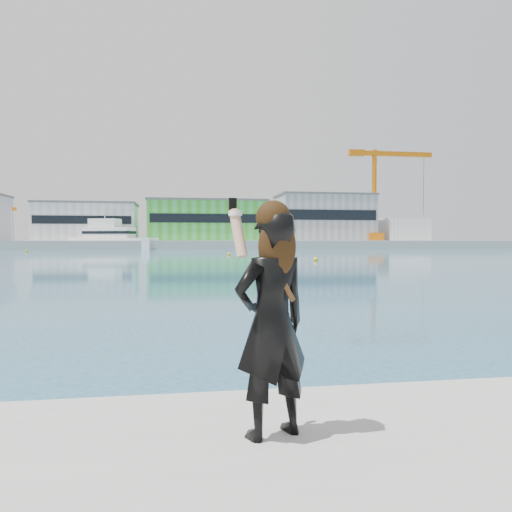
{
  "coord_description": "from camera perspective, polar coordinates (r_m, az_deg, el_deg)",
  "views": [
    {
      "loc": [
        -0.28,
        -3.64,
        2.23
      ],
      "look_at": [
        0.4,
        0.57,
        2.09
      ],
      "focal_mm": 35.0,
      "sensor_mm": 36.0,
      "label": 1
    }
  ],
  "objects": [
    {
      "name": "warehouse_white",
      "position": [
        133.48,
        -18.68,
        3.74
      ],
      "size": [
        24.48,
        15.35,
        9.5
      ],
      "color": "silver",
      "rests_on": "far_quay"
    },
    {
      "name": "warehouse_grey_right",
      "position": [
        137.78,
        7.75,
        4.38
      ],
      "size": [
        25.5,
        15.35,
        12.5
      ],
      "color": "gray",
      "rests_on": "far_quay"
    },
    {
      "name": "motor_yacht",
      "position": [
        120.11,
        -16.18,
        1.99
      ],
      "size": [
        20.5,
        12.12,
        9.25
      ],
      "rotation": [
        0.0,
        0.0,
        -0.36
      ],
      "color": "white",
      "rests_on": "ground"
    },
    {
      "name": "far_quay",
      "position": [
        133.65,
        -9.16,
        1.34
      ],
      "size": [
        320.0,
        40.0,
        2.0
      ],
      "primitive_type": "cube",
      "color": "#9E9E99",
      "rests_on": "ground"
    },
    {
      "name": "flagpole_left",
      "position": [
        130.27,
        -26.11,
        3.59
      ],
      "size": [
        1.28,
        0.16,
        8.0
      ],
      "color": "silver",
      "rests_on": "far_quay"
    },
    {
      "name": "flagpole_right",
      "position": [
        126.71,
        0.9,
        3.84
      ],
      "size": [
        1.28,
        0.16,
        8.0
      ],
      "color": "silver",
      "rests_on": "far_quay"
    },
    {
      "name": "buoy_near",
      "position": [
        70.61,
        -3.11,
        0.08
      ],
      "size": [
        0.5,
        0.5,
        0.5
      ],
      "primitive_type": "sphere",
      "color": "#E2BD0B",
      "rests_on": "ground"
    },
    {
      "name": "buoy_far",
      "position": [
        98.54,
        -24.75,
        0.42
      ],
      "size": [
        0.5,
        0.5,
        0.5
      ],
      "primitive_type": "sphere",
      "color": "#E2BD0B",
      "rests_on": "ground"
    },
    {
      "name": "ancillary_shed",
      "position": [
        143.86,
        16.4,
        2.92
      ],
      "size": [
        12.0,
        10.0,
        6.0
      ],
      "primitive_type": "cube",
      "color": "silver",
      "rests_on": "far_quay"
    },
    {
      "name": "warehouse_green",
      "position": [
        131.98,
        -5.69,
        4.07
      ],
      "size": [
        30.6,
        16.36,
        10.5
      ],
      "color": "green",
      "rests_on": "far_quay"
    },
    {
      "name": "dock_crane",
      "position": [
        137.16,
        13.83,
        7.21
      ],
      "size": [
        23.0,
        4.0,
        24.0
      ],
      "color": "orange",
      "rests_on": "far_quay"
    },
    {
      "name": "woman",
      "position": [
        3.62,
        1.81,
        -6.92
      ],
      "size": [
        0.7,
        0.59,
        1.73
      ],
      "rotation": [
        0.0,
        0.0,
        3.53
      ],
      "color": "black",
      "rests_on": "near_quay"
    },
    {
      "name": "buoy_extra",
      "position": [
        52.45,
        6.84,
        -0.56
      ],
      "size": [
        0.5,
        0.5,
        0.5
      ],
      "primitive_type": "sphere",
      "color": "#E2BD0B",
      "rests_on": "ground"
    }
  ]
}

